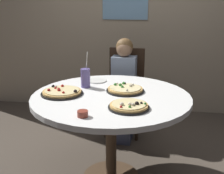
# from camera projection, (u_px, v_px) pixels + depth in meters

# --- Properties ---
(wall_with_window) EXTENTS (5.20, 0.14, 2.90)m
(wall_with_window) POSITION_uv_depth(u_px,v_px,m) (132.00, 1.00, 3.71)
(wall_with_window) COLOR tan
(wall_with_window) RESTS_ON ground_plane
(dining_table) EXTENTS (1.25, 1.25, 0.75)m
(dining_table) POSITION_uv_depth(u_px,v_px,m) (111.00, 106.00, 2.29)
(dining_table) COLOR white
(dining_table) RESTS_ON ground_plane
(chair_wooden) EXTENTS (0.42, 0.42, 0.95)m
(chair_wooden) POSITION_uv_depth(u_px,v_px,m) (125.00, 86.00, 3.27)
(chair_wooden) COLOR #382619
(chair_wooden) RESTS_ON ground_plane
(diner_child) EXTENTS (0.27, 0.42, 1.08)m
(diner_child) POSITION_uv_depth(u_px,v_px,m) (123.00, 95.00, 3.11)
(diner_child) COLOR #3F4766
(diner_child) RESTS_ON ground_plane
(pizza_veggie) EXTENTS (0.29, 0.29, 0.05)m
(pizza_veggie) POSITION_uv_depth(u_px,v_px,m) (129.00, 106.00, 1.97)
(pizza_veggie) COLOR black
(pizza_veggie) RESTS_ON dining_table
(pizza_cheese) EXTENTS (0.33, 0.33, 0.05)m
(pizza_cheese) POSITION_uv_depth(u_px,v_px,m) (62.00, 92.00, 2.27)
(pizza_cheese) COLOR black
(pizza_cheese) RESTS_ON dining_table
(pizza_pepperoni) EXTENTS (0.31, 0.31, 0.05)m
(pizza_pepperoni) POSITION_uv_depth(u_px,v_px,m) (125.00, 89.00, 2.34)
(pizza_pepperoni) COLOR black
(pizza_pepperoni) RESTS_ON dining_table
(soda_cup) EXTENTS (0.08, 0.08, 0.31)m
(soda_cup) POSITION_uv_depth(u_px,v_px,m) (86.00, 78.00, 2.44)
(soda_cup) COLOR #6659A5
(soda_cup) RESTS_ON dining_table
(sauce_bowl) EXTENTS (0.07, 0.07, 0.04)m
(sauce_bowl) POSITION_uv_depth(u_px,v_px,m) (83.00, 114.00, 1.83)
(sauce_bowl) COLOR brown
(sauce_bowl) RESTS_ON dining_table
(plate_small) EXTENTS (0.18, 0.18, 0.01)m
(plate_small) POSITION_uv_depth(u_px,v_px,m) (97.00, 81.00, 2.64)
(plate_small) COLOR white
(plate_small) RESTS_ON dining_table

